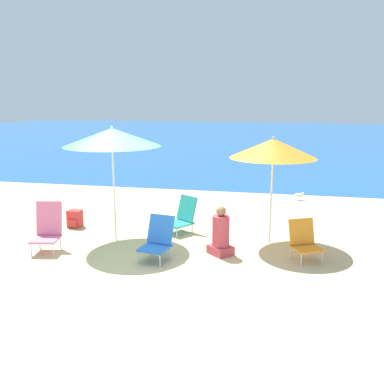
% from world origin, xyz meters
% --- Properties ---
extents(ground_plane, '(60.00, 60.00, 0.00)m').
position_xyz_m(ground_plane, '(0.00, 0.00, 0.00)').
color(ground_plane, '#C6B284').
extents(sea_water, '(60.00, 40.00, 0.01)m').
position_xyz_m(sea_water, '(0.00, 25.84, 0.00)').
color(sea_water, '#1E5699').
rests_on(sea_water, ground).
extents(beach_umbrella_orange, '(1.67, 1.67, 2.09)m').
position_xyz_m(beach_umbrella_orange, '(2.24, 1.35, 1.87)').
color(beach_umbrella_orange, white).
rests_on(beach_umbrella_orange, ground).
extents(beach_umbrella_green, '(1.88, 1.88, 2.28)m').
position_xyz_m(beach_umbrella_green, '(-0.81, 0.85, 2.06)').
color(beach_umbrella_green, white).
rests_on(beach_umbrella_green, ground).
extents(beach_chair_orange, '(0.64, 0.65, 0.71)m').
position_xyz_m(beach_chair_orange, '(2.86, 0.52, 0.35)').
color(beach_chair_orange, silver).
rests_on(beach_chair_orange, ground).
extents(beach_chair_pink, '(0.57, 0.64, 0.91)m').
position_xyz_m(beach_chair_pink, '(-1.81, 0.01, 0.44)').
color(beach_chair_pink, silver).
rests_on(beach_chair_pink, ground).
extents(beach_chair_teal, '(0.74, 0.78, 0.77)m').
position_xyz_m(beach_chair_teal, '(0.40, 1.61, 0.36)').
color(beach_chair_teal, silver).
rests_on(beach_chair_teal, ground).
extents(beach_chair_blue, '(0.57, 0.67, 0.77)m').
position_xyz_m(beach_chair_blue, '(0.34, -0.02, 0.38)').
color(beach_chair_blue, silver).
rests_on(beach_chair_blue, ground).
extents(person_seated_near, '(0.53, 0.53, 0.91)m').
position_xyz_m(person_seated_near, '(1.39, 0.46, 0.37)').
color(person_seated_near, '#BF3F4C').
rests_on(person_seated_near, ground).
extents(backpack_red, '(0.30, 0.25, 0.38)m').
position_xyz_m(backpack_red, '(-2.02, 1.46, 0.19)').
color(backpack_red, red).
rests_on(backpack_red, ground).
extents(water_bottle, '(0.06, 0.06, 0.21)m').
position_xyz_m(water_bottle, '(-2.35, 1.78, 0.08)').
color(water_bottle, silver).
rests_on(water_bottle, ground).
extents(seagull, '(0.27, 0.11, 0.23)m').
position_xyz_m(seagull, '(2.93, 5.19, 0.14)').
color(seagull, gold).
rests_on(seagull, ground).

